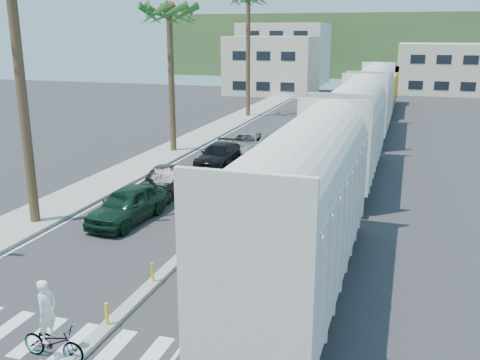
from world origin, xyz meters
name	(u,v)px	position (x,y,z in m)	size (l,w,h in m)	color
ground	(125,313)	(0.00, 0.00, 0.00)	(140.00, 140.00, 0.00)	#28282B
sidewalk	(187,143)	(-8.50, 25.00, 0.07)	(3.00, 90.00, 0.15)	gray
rails	(364,147)	(5.00, 28.00, 0.03)	(1.56, 100.00, 0.06)	black
median	(276,165)	(0.00, 19.96, 0.09)	(0.45, 60.00, 0.85)	gray
crosswalk	(89,347)	(0.00, -2.00, 0.01)	(14.00, 2.20, 0.01)	silver
lane_markings	(265,149)	(-2.15, 25.00, 0.00)	(9.42, 90.00, 0.01)	silver
freight_train	(361,118)	(5.00, 23.69, 2.91)	(3.00, 60.94, 5.85)	beige
buildings	(316,60)	(-6.41, 71.66, 4.36)	(38.00, 27.00, 10.00)	beige
hillside	(372,45)	(0.00, 100.00, 6.00)	(80.00, 20.00, 12.00)	#385628
car_lead	(128,205)	(-4.06, 7.58, 0.83)	(2.33, 4.99, 1.65)	black
car_second	(167,182)	(-4.06, 11.82, 0.76)	(1.69, 4.64, 1.52)	black
car_third	(218,155)	(-3.68, 18.98, 0.73)	(2.13, 5.04, 1.45)	black
car_rear	(247,143)	(-3.03, 23.20, 0.74)	(2.87, 5.50, 1.48)	#A6A9AB
cyclist	(52,334)	(-0.60, -2.76, 0.74)	(0.83, 1.96, 2.30)	#9EA0A5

